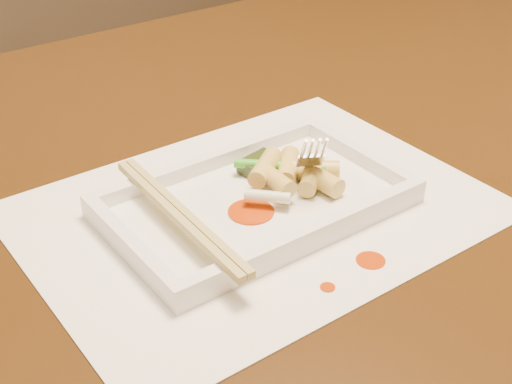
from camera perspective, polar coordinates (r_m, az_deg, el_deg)
table at (r=0.76m, az=0.80°, el=-4.29°), size 1.40×0.90×0.75m
placemat at (r=0.64m, az=-0.00°, el=-1.43°), size 0.40×0.30×0.00m
sauce_splatter_a at (r=0.58m, az=9.16°, el=-5.42°), size 0.02×0.02×0.00m
sauce_splatter_b at (r=0.55m, az=5.75°, el=-7.59°), size 0.01×0.01×0.00m
plate_base at (r=0.63m, az=0.00°, el=-1.07°), size 0.26×0.16×0.01m
plate_rim_far at (r=0.68m, az=-3.69°, el=2.46°), size 0.26×0.01×0.01m
plate_rim_near at (r=0.58m, az=4.33°, el=-3.40°), size 0.26×0.01×0.01m
plate_rim_left at (r=0.58m, az=-10.04°, el=-4.13°), size 0.01×0.14×0.01m
plate_rim_right at (r=0.70m, az=8.27°, el=2.99°), size 0.01×0.14×0.01m
veg_piece at (r=0.67m, az=0.40°, el=2.22°), size 0.04×0.03×0.01m
scallion_white at (r=0.62m, az=0.92°, el=-0.34°), size 0.03×0.04×0.01m
scallion_green at (r=0.66m, az=1.92°, el=2.11°), size 0.07×0.06×0.01m
chopstick_a at (r=0.58m, az=-6.50°, el=-1.90°), size 0.01×0.20×0.01m
chopstick_b at (r=0.59m, az=-5.83°, el=-1.64°), size 0.01×0.20×0.01m
fork at (r=0.65m, az=4.11°, el=7.46°), size 0.09×0.10×0.14m
sauce_blob_0 at (r=0.62m, az=-0.40°, el=-1.59°), size 0.04×0.04×0.00m
rice_cake_0 at (r=0.66m, az=4.45°, el=1.86°), size 0.05×0.05×0.02m
rice_cake_1 at (r=0.66m, az=2.59°, el=2.02°), size 0.05×0.05×0.02m
rice_cake_2 at (r=0.65m, az=0.73°, el=2.00°), size 0.05×0.04×0.02m
rice_cake_3 at (r=0.65m, az=5.15°, el=1.03°), size 0.02×0.05×0.02m
rice_cake_4 at (r=0.65m, az=4.42°, el=1.06°), size 0.04×0.04×0.02m
rice_cake_5 at (r=0.63m, az=1.61°, el=0.96°), size 0.02×0.04×0.02m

